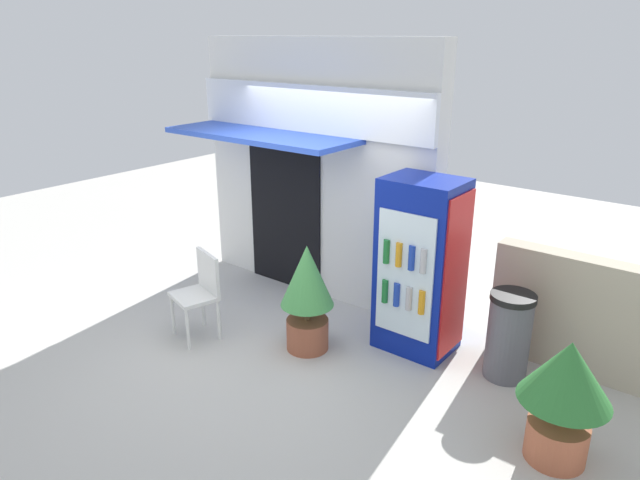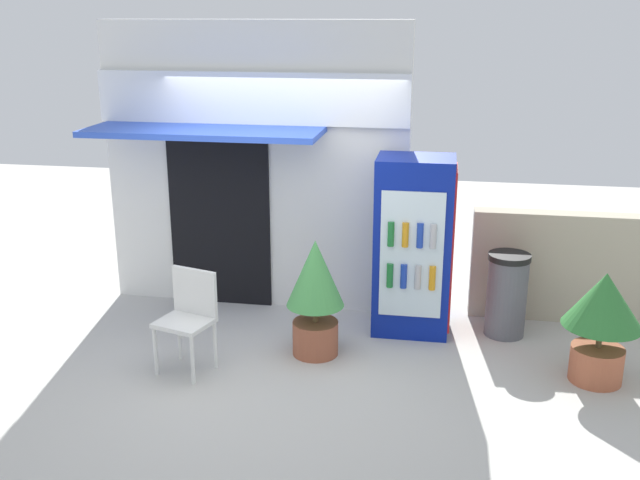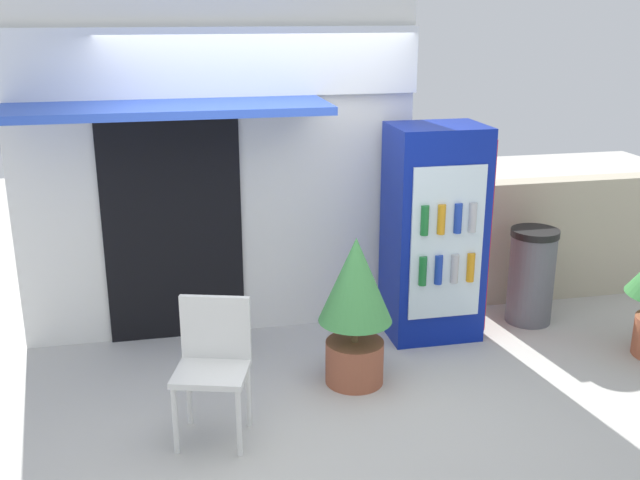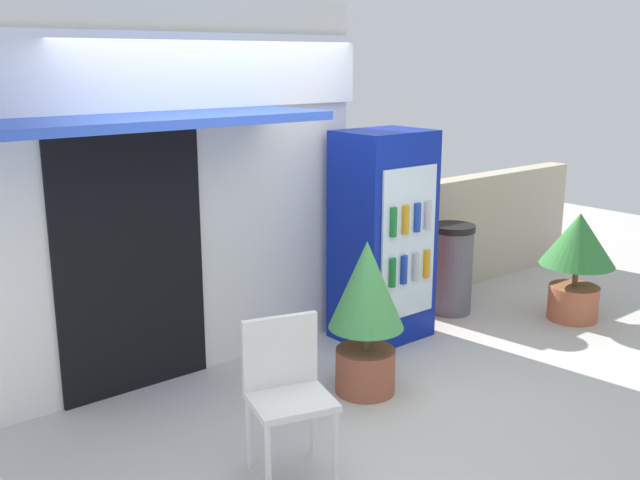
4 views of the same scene
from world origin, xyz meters
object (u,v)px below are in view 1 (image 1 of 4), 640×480
at_px(drink_cooler, 420,267).
at_px(potted_plant_near_shop, 307,290).
at_px(trash_bin, 509,336).
at_px(plastic_chair, 200,288).
at_px(potted_plant_curbside, 565,388).

xyz_separation_m(drink_cooler, potted_plant_near_shop, (-0.87, -0.72, -0.24)).
bearing_deg(potted_plant_near_shop, trash_bin, 22.75).
bearing_deg(potted_plant_near_shop, drink_cooler, 39.75).
bearing_deg(drink_cooler, plastic_chair, -148.23).
bearing_deg(drink_cooler, trash_bin, 2.14).
bearing_deg(trash_bin, potted_plant_near_shop, -157.25).
bearing_deg(drink_cooler, potted_plant_curbside, -26.38).
relative_size(drink_cooler, potted_plant_near_shop, 1.58).
height_order(drink_cooler, trash_bin, drink_cooler).
distance_m(drink_cooler, plastic_chair, 2.31).
height_order(potted_plant_curbside, trash_bin, potted_plant_curbside).
height_order(plastic_chair, potted_plant_near_shop, potted_plant_near_shop).
bearing_deg(potted_plant_curbside, trash_bin, 130.24).
bearing_deg(potted_plant_near_shop, plastic_chair, -155.95).
bearing_deg(plastic_chair, trash_bin, 23.23).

